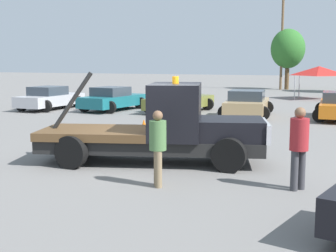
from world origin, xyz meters
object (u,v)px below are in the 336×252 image
object	(u,v)px
tow_truck	(165,129)
person_at_hood	(158,143)
parked_car_teal	(113,99)
parked_car_tan	(247,104)
parked_car_silver	(50,98)
parked_car_olive	(179,100)
person_near_truck	(299,143)
tree_left	(288,49)
traffic_cone	(144,127)
utility_pole	(282,35)
canopy_tent_red	(319,71)

from	to	relation	value
tow_truck	person_at_hood	distance (m)	2.47
parked_car_teal	parked_car_tan	xyz separation A→B (m)	(7.73, -0.14, 0.00)
parked_car_silver	parked_car_tan	bearing A→B (deg)	-84.96
parked_car_olive	parked_car_tan	world-z (taller)	same
person_at_hood	parked_car_silver	bearing A→B (deg)	-77.90
person_near_truck	person_at_hood	bearing A→B (deg)	-127.62
parked_car_silver	tree_left	xyz separation A→B (m)	(10.33, 24.31, 3.29)
person_at_hood	tree_left	size ratio (longest dim) A/B	0.29
parked_car_olive	parked_car_tan	bearing A→B (deg)	-91.37
tow_truck	traffic_cone	world-z (taller)	tow_truck
parked_car_olive	parked_car_teal	bearing A→B (deg)	106.75
tree_left	traffic_cone	xyz separation A→B (m)	(-1.52, -30.56, -3.68)
person_near_truck	utility_pole	world-z (taller)	utility_pole
tree_left	traffic_cone	world-z (taller)	tree_left
parked_car_olive	traffic_cone	xyz separation A→B (m)	(1.30, -7.59, -0.40)
parked_car_tan	utility_pole	xyz separation A→B (m)	(-1.61, 23.29, 4.60)
tow_truck	person_at_hood	bearing A→B (deg)	-87.49
canopy_tent_red	utility_pole	world-z (taller)	utility_pole
tow_truck	parked_car_teal	world-z (taller)	tow_truck
person_near_truck	person_at_hood	world-z (taller)	person_near_truck
parked_car_teal	parked_car_tan	size ratio (longest dim) A/B	1.03
traffic_cone	parked_car_teal	bearing A→B (deg)	126.11
parked_car_silver	tree_left	distance (m)	26.62
parked_car_teal	parked_car_olive	bearing A→B (deg)	-74.08
tow_truck	parked_car_silver	distance (m)	15.90
parked_car_silver	utility_pole	size ratio (longest dim) A/B	0.46
person_near_truck	parked_car_tan	distance (m)	13.62
tow_truck	parked_car_tan	size ratio (longest dim) A/B	1.46
person_at_hood	tow_truck	bearing A→B (deg)	-102.66
parked_car_silver	parked_car_teal	world-z (taller)	same
parked_car_tan	traffic_cone	bearing A→B (deg)	153.74
tow_truck	traffic_cone	distance (m)	5.45
person_near_truck	traffic_cone	size ratio (longest dim) A/B	3.31
traffic_cone	tree_left	bearing A→B (deg)	87.16
parked_car_silver	utility_pole	world-z (taller)	utility_pole
canopy_tent_red	person_at_hood	bearing A→B (deg)	-93.61
parked_car_tan	utility_pole	distance (m)	23.80
utility_pole	traffic_cone	bearing A→B (deg)	-91.86
parked_car_teal	utility_pole	distance (m)	24.38
utility_pole	tow_truck	bearing A→B (deg)	-87.10
parked_car_silver	parked_car_olive	world-z (taller)	same
tow_truck	tree_left	size ratio (longest dim) A/B	1.11
parked_car_tan	parked_car_silver	bearing A→B (deg)	87.55
person_near_truck	parked_car_olive	distance (m)	15.79
tow_truck	utility_pole	distance (m)	35.16
parked_car_olive	person_at_hood	bearing A→B (deg)	-153.06
person_near_truck	traffic_cone	xyz separation A→B (m)	(-6.47, 6.15, -0.80)
canopy_tent_red	utility_pole	bearing A→B (deg)	111.55
person_near_truck	tree_left	bearing A→B (deg)	133.95
tree_left	traffic_cone	bearing A→B (deg)	-92.84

